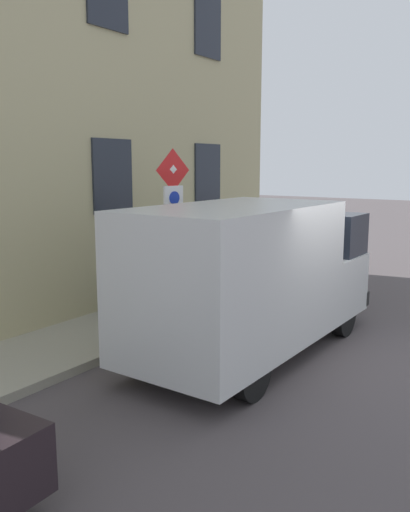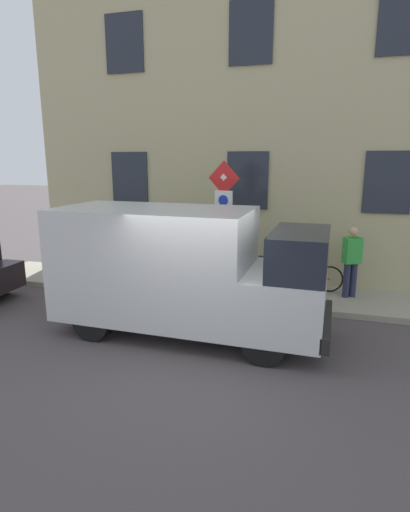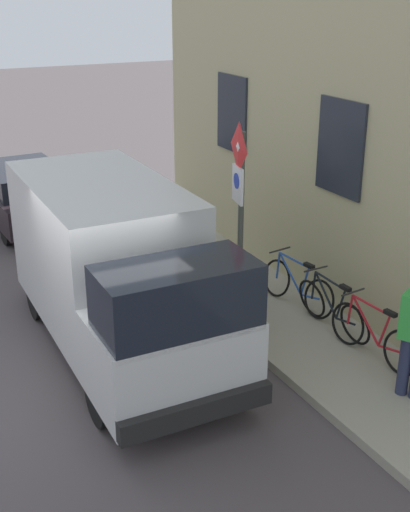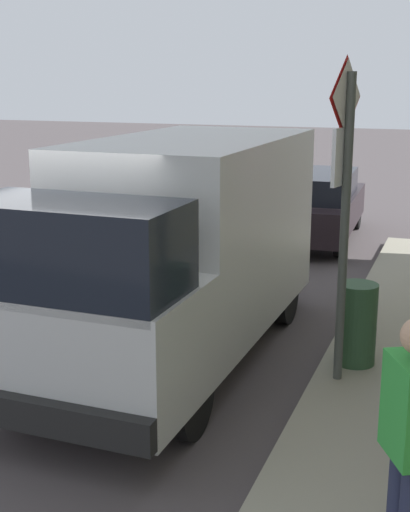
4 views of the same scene
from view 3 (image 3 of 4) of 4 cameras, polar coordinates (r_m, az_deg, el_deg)
ground_plane at (r=9.99m, az=-10.64°, el=-9.95°), size 80.00×80.00×0.00m
sidewalk_slab at (r=11.26m, az=6.58°, el=-5.39°), size 1.94×14.51×0.14m
building_facade at (r=10.85m, az=13.71°, el=17.49°), size 0.75×12.51×8.96m
sign_post_stacked at (r=10.23m, az=2.91°, el=5.07°), size 0.20×0.55×3.13m
delivery_van at (r=10.05m, az=-7.60°, el=-0.97°), size 2.07×5.35×2.50m
parked_hatchback at (r=16.32m, az=-15.13°, el=5.23°), size 1.93×4.07×1.38m
bicycle_red at (r=10.10m, az=14.14°, el=-6.53°), size 0.46×1.71×0.89m
bicycle_black at (r=10.75m, az=10.78°, el=-4.41°), size 0.46×1.71×0.89m
bicycle_blue at (r=11.45m, az=7.83°, el=-2.53°), size 0.50×1.72×0.89m
litter_bin at (r=11.26m, az=2.14°, el=-2.33°), size 0.44×0.44×0.90m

